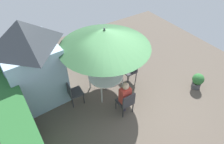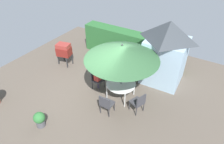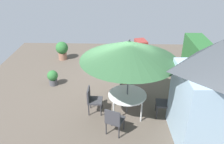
% 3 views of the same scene
% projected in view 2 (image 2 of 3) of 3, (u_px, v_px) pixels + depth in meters
% --- Properties ---
extents(ground_plane, '(11.00, 11.00, 0.00)m').
position_uv_depth(ground_plane, '(95.00, 94.00, 8.85)').
color(ground_plane, brown).
extents(hedge_backdrop, '(5.70, 0.77, 1.54)m').
position_uv_depth(hedge_backdrop, '(132.00, 46.00, 10.83)').
color(hedge_backdrop, '#28602D').
rests_on(hedge_backdrop, ground).
extents(garden_shed, '(1.91, 1.82, 2.96)m').
position_uv_depth(garden_shed, '(166.00, 52.00, 8.83)').
color(garden_shed, '#9EBCD1').
rests_on(garden_shed, ground).
extents(patio_table, '(1.23, 1.23, 0.73)m').
position_uv_depth(patio_table, '(121.00, 85.00, 8.31)').
color(patio_table, white).
rests_on(patio_table, ground).
extents(patio_umbrella, '(2.90, 2.90, 2.58)m').
position_uv_depth(patio_umbrella, '(122.00, 52.00, 7.40)').
color(patio_umbrella, '#4C4C51').
rests_on(patio_umbrella, ground).
extents(bbq_grill, '(0.79, 0.64, 1.20)m').
position_uv_depth(bbq_grill, '(64.00, 50.00, 10.33)').
color(bbq_grill, maroon).
rests_on(bbq_grill, ground).
extents(chair_near_shed, '(0.47, 0.46, 0.90)m').
position_uv_depth(chair_near_shed, '(97.00, 78.00, 8.92)').
color(chair_near_shed, '#38383D').
rests_on(chair_near_shed, ground).
extents(chair_far_side, '(0.46, 0.47, 0.90)m').
position_uv_depth(chair_far_side, '(106.00, 103.00, 7.62)').
color(chair_far_side, '#38383D').
rests_on(chair_far_side, ground).
extents(chair_toward_hedge, '(0.60, 0.60, 0.90)m').
position_uv_depth(chair_toward_hedge, '(139.00, 102.00, 7.69)').
color(chair_toward_hedge, '#38383D').
rests_on(chair_toward_hedge, ground).
extents(chair_toward_house, '(0.49, 0.50, 0.90)m').
position_uv_depth(chair_toward_house, '(136.00, 73.00, 9.23)').
color(chair_toward_house, '#38383D').
rests_on(chair_toward_house, ground).
extents(potted_plant_by_grill, '(0.42, 0.42, 0.63)m').
position_uv_depth(potted_plant_by_grill, '(40.00, 119.00, 7.22)').
color(potted_plant_by_grill, '#4C4C51').
rests_on(potted_plant_by_grill, ground).
extents(person_in_red, '(0.24, 0.34, 1.26)m').
position_uv_depth(person_in_red, '(98.00, 74.00, 8.73)').
color(person_in_red, '#CC3D33').
rests_on(person_in_red, ground).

